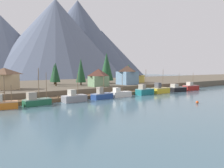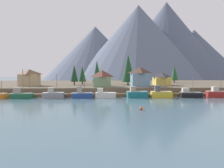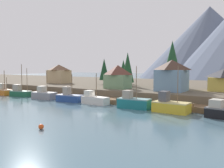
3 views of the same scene
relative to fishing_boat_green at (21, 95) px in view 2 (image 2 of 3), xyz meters
The scene contains 25 objects.
ground_plane 34.00m from the fishing_boat_green, 39.65° to the left, with size 400.00×400.00×1.00m, color #476675.
dock 26.41m from the fishing_boat_green, ahead, with size 80.00×4.00×1.60m.
shoreline_bank 42.64m from the fishing_boat_green, 52.16° to the left, with size 400.00×56.00×2.50m, color brown.
mountain_west_peak 153.59m from the fishing_boat_green, 83.40° to the left, with size 101.99×101.99×52.41m, color slate.
mountain_central_peak 146.45m from the fishing_boat_green, 66.33° to the left, with size 117.61×117.61×68.01m, color slate.
mountain_east_peak 181.06m from the fishing_boat_green, 59.59° to the left, with size 119.19×119.19×78.06m, color #4C566B.
mountain_far_ridge 195.67m from the fishing_boat_green, 52.17° to the left, with size 96.83×96.83×50.54m, color #4C566B.
fishing_boat_green is the anchor object (origin of this frame).
fishing_boat_grey 9.68m from the fishing_boat_green, ahead, with size 6.45×3.28×7.21m.
fishing_boat_blue 18.33m from the fishing_boat_green, ahead, with size 6.50×3.21×6.41m.
fishing_boat_white 25.41m from the fishing_boat_green, ahead, with size 6.37×2.66×6.69m.
fishing_boat_teal 35.21m from the fishing_boat_green, ahead, with size 6.43×3.15×8.22m.
fishing_boat_yellow 42.71m from the fishing_boat_green, ahead, with size 6.39×3.37×8.31m.
fishing_boat_black 51.84m from the fishing_boat_green, ahead, with size 6.62×3.88×6.74m.
fishing_boat_red 60.42m from the fishing_boat_green, ahead, with size 6.56×3.78×6.93m.
house_green 27.35m from the fishing_boat_green, 24.73° to the left, with size 6.30×4.68×6.04m.
house_blue 40.68m from the fishing_boat_green, 18.11° to the left, with size 6.53×6.66×7.20m.
house_tan 18.98m from the fishing_boat_green, 101.01° to the left, with size 7.59×5.10×6.34m.
house_yellow 52.33m from the fishing_boat_green, 21.98° to the left, with size 6.19×6.83×5.20m.
conifer_near_left 42.16m from the fishing_boat_green, 31.82° to the left, with size 5.62×5.62×12.54m.
conifer_near_right 30.86m from the fishing_boat_green, 41.82° to the left, with size 3.73×3.73×9.79m.
conifer_mid_left 69.74m from the fishing_boat_green, 31.41° to the left, with size 3.51×3.51×8.39m.
conifer_mid_right 25.78m from the fishing_boat_green, 58.00° to the left, with size 3.10×3.10×8.21m.
conifer_back_left 33.46m from the fishing_boat_green, 61.47° to the left, with size 3.47×3.47×7.89m.
channel_buoy 38.84m from the fishing_boat_green, 32.35° to the right, with size 0.70×0.70×0.70m, color #E04C19.
Camera 2 is at (-1.41, -66.57, 8.30)m, focal length 34.07 mm.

